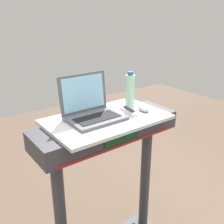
% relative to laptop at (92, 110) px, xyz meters
% --- Properties ---
extents(desk_board, '(0.70, 0.43, 0.02)m').
position_rel_laptop_xyz_m(desk_board, '(0.07, -0.05, -0.06)').
color(desk_board, silver).
rests_on(desk_board, treadmill_base).
extents(laptop, '(0.31, 0.25, 0.24)m').
position_rel_laptop_xyz_m(laptop, '(0.00, 0.00, 0.00)').
color(laptop, '#515459').
rests_on(laptop, desk_board).
extents(computer_mouse, '(0.08, 0.11, 0.03)m').
position_rel_laptop_xyz_m(computer_mouse, '(0.32, -0.10, -0.03)').
color(computer_mouse, '#B2B2B7').
rests_on(computer_mouse, desk_board).
extents(water_bottle, '(0.06, 0.06, 0.23)m').
position_rel_laptop_xyz_m(water_bottle, '(0.31, 0.02, 0.06)').
color(water_bottle, '#9EDBB2').
rests_on(water_bottle, desk_board).
extents(tv_remote, '(0.07, 0.17, 0.02)m').
position_rel_laptop_xyz_m(tv_remote, '(0.23, -0.06, -0.04)').
color(tv_remote, silver).
rests_on(tv_remote, desk_board).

